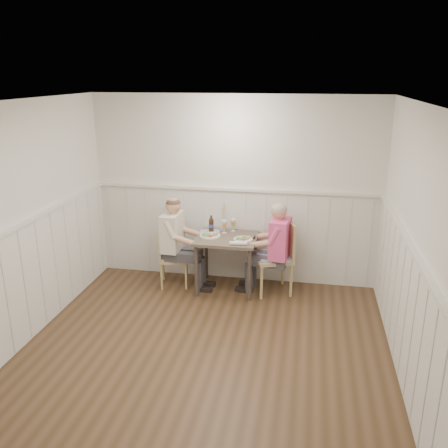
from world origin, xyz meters
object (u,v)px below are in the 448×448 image
(dining_table, at_px, (227,245))
(diner_cream, at_px, (175,249))
(beer_bottle, at_px, (211,225))
(man_in_pink, at_px, (276,256))
(chair_left, at_px, (170,255))
(grass_vase, at_px, (222,217))
(chair_right, at_px, (278,254))

(dining_table, xyz_separation_m, diner_cream, (-0.71, -0.04, -0.10))
(beer_bottle, bearing_deg, diner_cream, -154.75)
(man_in_pink, relative_size, beer_bottle, 5.38)
(chair_left, bearing_deg, grass_vase, 24.14)
(chair_left, relative_size, grass_vase, 1.94)
(diner_cream, bearing_deg, man_in_pink, 0.48)
(chair_right, height_order, beer_bottle, chair_right)
(dining_table, relative_size, chair_right, 0.81)
(diner_cream, height_order, grass_vase, diner_cream)
(diner_cream, bearing_deg, beer_bottle, 25.25)
(man_in_pink, height_order, diner_cream, diner_cream)
(chair_right, xyz_separation_m, diner_cream, (-1.39, -0.09, 0.00))
(beer_bottle, bearing_deg, man_in_pink, -12.51)
(chair_right, height_order, grass_vase, grass_vase)
(man_in_pink, bearing_deg, chair_left, 179.57)
(man_in_pink, bearing_deg, grass_vase, 158.31)
(diner_cream, xyz_separation_m, beer_bottle, (0.46, 0.22, 0.31))
(dining_table, relative_size, chair_left, 0.98)
(dining_table, distance_m, man_in_pink, 0.68)
(man_in_pink, relative_size, diner_cream, 1.00)
(diner_cream, height_order, beer_bottle, diner_cream)
(chair_left, bearing_deg, man_in_pink, -0.43)
(dining_table, relative_size, grass_vase, 1.91)
(beer_bottle, bearing_deg, grass_vase, 39.89)
(dining_table, height_order, chair_right, chair_right)
(dining_table, distance_m, chair_right, 0.70)
(beer_bottle, xyz_separation_m, grass_vase, (0.13, 0.11, 0.08))
(chair_right, distance_m, diner_cream, 1.40)
(man_in_pink, distance_m, diner_cream, 1.38)
(chair_left, relative_size, beer_bottle, 3.42)
(beer_bottle, bearing_deg, chair_left, -160.46)
(man_in_pink, relative_size, grass_vase, 3.06)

